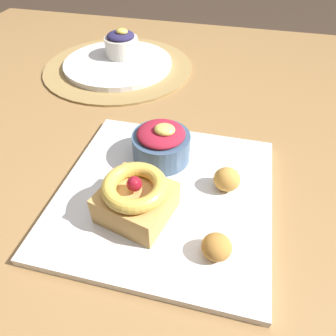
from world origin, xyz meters
TOP-DOWN VIEW (x-y plane):
  - ground_plane at (0.00, 0.00)m, footprint 8.00×8.00m
  - dining_table at (0.00, 0.00)m, footprint 1.41×1.02m
  - woven_placemat at (-0.17, 0.16)m, footprint 0.36×0.36m
  - front_plate at (0.05, -0.22)m, footprint 0.30×0.30m
  - cake_slice at (0.02, -0.27)m, footprint 0.10×0.10m
  - berry_ramekin at (0.02, -0.15)m, footprint 0.09×0.09m
  - fritter_front at (0.13, -0.20)m, footprint 0.04×0.04m
  - fritter_middle at (0.13, -0.31)m, footprint 0.04×0.04m
  - back_plate at (-0.17, 0.16)m, footprint 0.26×0.26m
  - back_ramekin at (-0.17, 0.19)m, footprint 0.08×0.08m

SIDE VIEW (x-z plane):
  - ground_plane at x=0.00m, z-range 0.00..0.00m
  - dining_table at x=0.00m, z-range 0.28..1.01m
  - woven_placemat at x=-0.17m, z-range 0.73..0.73m
  - front_plate at x=0.05m, z-range 0.73..0.74m
  - back_plate at x=-0.17m, z-range 0.73..0.75m
  - fritter_middle at x=0.13m, z-range 0.74..0.77m
  - fritter_front at x=0.13m, z-range 0.74..0.78m
  - berry_ramekin at x=0.02m, z-range 0.74..0.80m
  - cake_slice at x=0.02m, z-range 0.74..0.81m
  - back_ramekin at x=-0.17m, z-range 0.74..0.81m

